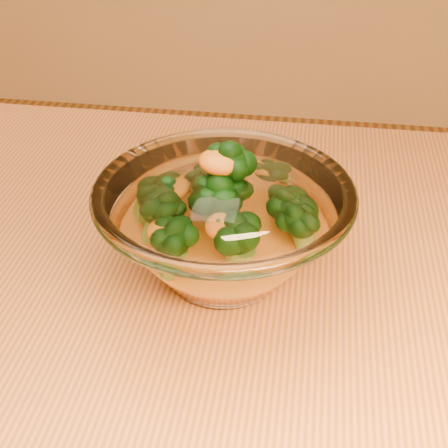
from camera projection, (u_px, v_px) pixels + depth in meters
The scene contains 3 objects.
glass_bowl at pixel (224, 229), 0.48m from camera, with size 0.20×0.20×0.09m.
cheese_sauce at pixel (224, 248), 0.49m from camera, with size 0.11×0.11×0.03m, color orange.
broccoli_heap at pixel (220, 208), 0.48m from camera, with size 0.13×0.13×0.08m.
Camera 1 is at (0.08, -0.28, 1.08)m, focal length 50.00 mm.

